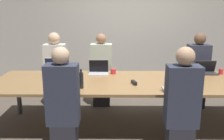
% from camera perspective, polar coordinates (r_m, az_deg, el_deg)
% --- Properties ---
extents(ground_plane, '(24.00, 24.00, 0.00)m').
position_cam_1_polar(ground_plane, '(4.18, 5.40, -12.56)').
color(ground_plane, brown).
extents(curtain_wall, '(12.00, 0.06, 2.80)m').
position_cam_1_polar(curtain_wall, '(5.65, 4.16, 9.29)').
color(curtain_wall, beige).
rests_on(curtain_wall, ground_plane).
extents(conference_table, '(4.46, 1.27, 0.76)m').
position_cam_1_polar(conference_table, '(3.91, 5.64, -3.20)').
color(conference_table, '#9E7547').
rests_on(conference_table, ground_plane).
extents(laptop_near_left, '(0.32, 0.25, 0.26)m').
position_cam_1_polar(laptop_near_left, '(3.47, -11.36, -3.54)').
color(laptop_near_left, '#B7B7BC').
rests_on(laptop_near_left, conference_table).
extents(person_near_left, '(0.40, 0.24, 1.43)m').
position_cam_1_polar(person_near_left, '(3.19, -11.12, -7.84)').
color(person_near_left, '#2D2D38').
rests_on(person_near_left, ground_plane).
extents(bottle_near_left, '(0.07, 0.07, 0.28)m').
position_cam_1_polar(bottle_near_left, '(3.53, -7.06, -2.29)').
color(bottle_near_left, black).
rests_on(bottle_near_left, conference_table).
extents(laptop_near_midright, '(0.33, 0.23, 0.23)m').
position_cam_1_polar(laptop_near_midright, '(3.50, 14.30, -3.67)').
color(laptop_near_midright, '#B7B7BC').
rests_on(laptop_near_midright, conference_table).
extents(person_near_midright, '(0.40, 0.24, 1.44)m').
position_cam_1_polar(person_near_midright, '(3.18, 15.65, -8.02)').
color(person_near_midright, '#2D2D38').
rests_on(person_near_midright, ground_plane).
extents(laptop_far_right, '(0.36, 0.22, 0.22)m').
position_cam_1_polar(laptop_far_right, '(4.60, 20.62, 0.06)').
color(laptop_far_right, '#333338').
rests_on(laptop_far_right, conference_table).
extents(person_far_right, '(0.40, 0.24, 1.43)m').
position_cam_1_polar(person_far_right, '(4.95, 18.89, -0.43)').
color(person_far_right, '#2D2D38').
rests_on(person_far_right, ground_plane).
extents(cup_far_right, '(0.07, 0.07, 0.09)m').
position_cam_1_polar(cup_far_right, '(4.65, 23.64, -0.33)').
color(cup_far_right, red).
rests_on(cup_far_right, conference_table).
extents(laptop_far_left, '(0.35, 0.26, 0.27)m').
position_cam_1_polar(laptop_far_left, '(4.39, -12.93, 0.12)').
color(laptop_far_left, silver).
rests_on(laptop_far_left, conference_table).
extents(person_far_left, '(0.40, 0.24, 1.43)m').
position_cam_1_polar(person_far_left, '(4.85, -12.71, -0.27)').
color(person_far_left, '#2D2D38').
rests_on(person_far_left, ground_plane).
extents(bottle_far_left, '(0.07, 0.07, 0.27)m').
position_cam_1_polar(bottle_far_left, '(4.20, -9.97, 0.19)').
color(bottle_far_left, black).
rests_on(bottle_far_left, conference_table).
extents(laptop_far_midleft, '(0.33, 0.23, 0.24)m').
position_cam_1_polar(laptop_far_midleft, '(4.29, -3.09, 0.04)').
color(laptop_far_midleft, silver).
rests_on(laptop_far_midleft, conference_table).
extents(person_far_midleft, '(0.40, 0.24, 1.40)m').
position_cam_1_polar(person_far_midleft, '(4.78, -2.42, -0.36)').
color(person_far_midleft, '#2D2D38').
rests_on(person_far_midleft, ground_plane).
extents(cup_far_midleft, '(0.09, 0.09, 0.09)m').
position_cam_1_polar(cup_far_midleft, '(4.28, 0.29, -0.32)').
color(cup_far_midleft, red).
rests_on(cup_far_midleft, conference_table).
extents(stapler, '(0.09, 0.16, 0.05)m').
position_cam_1_polar(stapler, '(3.73, 5.05, -2.88)').
color(stapler, black).
rests_on(stapler, conference_table).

